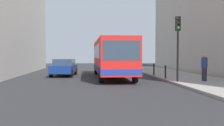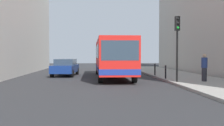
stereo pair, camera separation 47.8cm
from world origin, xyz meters
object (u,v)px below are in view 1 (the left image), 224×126
at_px(bollard_mid, 154,69).
at_px(pedestrian_near_signal, 204,67).
at_px(bus, 112,56).
at_px(bollard_near, 165,72).
at_px(car_beside_bus, 64,67).
at_px(traffic_light, 178,36).

bearing_deg(bollard_mid, pedestrian_near_signal, -69.48).
xyz_separation_m(bus, bollard_near, (3.59, -2.86, -1.10)).
height_order(car_beside_bus, traffic_light, traffic_light).
height_order(bus, car_beside_bus, bus).
bearing_deg(bus, bollard_mid, -175.52).
height_order(traffic_light, bollard_mid, traffic_light).
relative_size(traffic_light, bollard_mid, 4.32).
bearing_deg(car_beside_bus, bus, 159.01).
bearing_deg(bollard_near, car_beside_bus, 147.85).
bearing_deg(bus, bollard_near, 141.10).
bearing_deg(bollard_mid, bollard_near, -90.00).
bearing_deg(car_beside_bus, bollard_mid, 172.59).
bearing_deg(car_beside_bus, bollard_near, 152.38).
xyz_separation_m(car_beside_bus, pedestrian_near_signal, (9.51, -6.78, 0.24)).
bearing_deg(bus, car_beside_bus, -25.88).
height_order(bollard_mid, pedestrian_near_signal, pedestrian_near_signal).
relative_size(bollard_near, bollard_mid, 1.00).
distance_m(bollard_mid, pedestrian_near_signal, 5.54).
distance_m(car_beside_bus, traffic_light, 10.58).
bearing_deg(bollard_near, bus, 141.46).
relative_size(bollard_mid, pedestrian_near_signal, 0.54).
distance_m(bollard_near, pedestrian_near_signal, 2.82).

